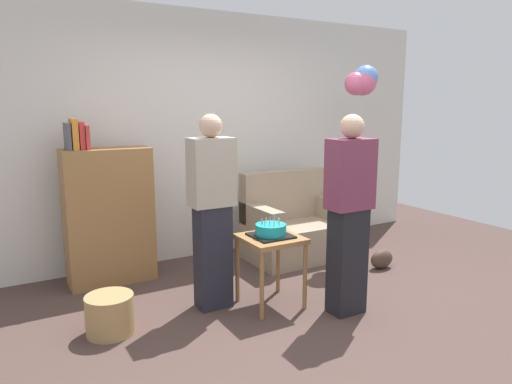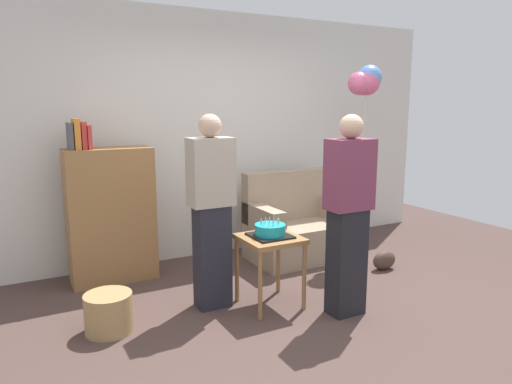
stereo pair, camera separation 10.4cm
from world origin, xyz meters
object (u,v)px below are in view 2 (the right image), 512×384
(birthday_cake, at_px, (270,231))
(balloon_bunch, at_px, (365,82))
(couch, at_px, (297,228))
(person_blowing_candles, at_px, (212,211))
(bookshelf, at_px, (110,214))
(handbag, at_px, (384,260))
(wicker_basket, at_px, (109,313))
(person_holding_cake, at_px, (348,215))
(side_table, at_px, (270,247))

(birthday_cake, xyz_separation_m, balloon_bunch, (1.65, 0.79, 1.29))
(couch, xyz_separation_m, person_blowing_candles, (-1.35, -0.76, 0.49))
(bookshelf, bearing_deg, handbag, -22.41)
(couch, distance_m, wicker_basket, 2.38)
(birthday_cake, distance_m, wicker_basket, 1.42)
(person_holding_cake, bearing_deg, balloon_bunch, -114.57)
(person_holding_cake, height_order, handbag, person_holding_cake)
(person_blowing_candles, height_order, person_holding_cake, same)
(birthday_cake, relative_size, wicker_basket, 0.89)
(person_holding_cake, distance_m, balloon_bunch, 2.03)
(person_blowing_candles, relative_size, wicker_basket, 4.53)
(couch, bearing_deg, birthday_cake, -133.13)
(bookshelf, relative_size, wicker_basket, 4.38)
(birthday_cake, bearing_deg, person_holding_cake, -42.17)
(person_blowing_candles, xyz_separation_m, wicker_basket, (-0.88, -0.06, -0.68))
(side_table, height_order, balloon_bunch, balloon_bunch)
(person_blowing_candles, bearing_deg, side_table, -7.82)
(person_blowing_candles, xyz_separation_m, person_holding_cake, (0.91, -0.65, 0.00))
(person_blowing_candles, relative_size, person_holding_cake, 1.00)
(person_blowing_candles, bearing_deg, birthday_cake, -7.82)
(bookshelf, xyz_separation_m, balloon_bunch, (2.71, -0.46, 1.28))
(birthday_cake, bearing_deg, handbag, 7.45)
(bookshelf, height_order, balloon_bunch, balloon_bunch)
(birthday_cake, bearing_deg, person_blowing_candles, 153.19)
(wicker_basket, bearing_deg, side_table, -7.10)
(side_table, distance_m, person_holding_cake, 0.71)
(person_blowing_candles, bearing_deg, handbag, 18.25)
(handbag, height_order, balloon_bunch, balloon_bunch)
(person_holding_cake, distance_m, handbag, 1.40)
(balloon_bunch, bearing_deg, bookshelf, 170.37)
(couch, height_order, person_holding_cake, person_holding_cake)
(wicker_basket, distance_m, handbag, 2.81)
(side_table, xyz_separation_m, birthday_cake, (0.00, -0.00, 0.14))
(couch, xyz_separation_m, person_holding_cake, (-0.44, -1.41, 0.49))
(wicker_basket, xyz_separation_m, handbag, (2.81, 0.03, -0.05))
(person_blowing_candles, relative_size, balloon_bunch, 0.77)
(person_holding_cake, relative_size, wicker_basket, 4.53)
(couch, relative_size, person_holding_cake, 0.67)
(couch, bearing_deg, person_holding_cake, -107.53)
(side_table, bearing_deg, handbag, 7.45)
(birthday_cake, xyz_separation_m, person_blowing_candles, (-0.44, 0.22, 0.17))
(birthday_cake, xyz_separation_m, wicker_basket, (-1.32, 0.16, -0.51))
(side_table, bearing_deg, bookshelf, 130.27)
(wicker_basket, height_order, handbag, wicker_basket)
(bookshelf, height_order, birthday_cake, bookshelf)
(couch, bearing_deg, handbag, -53.61)
(birthday_cake, relative_size, balloon_bunch, 0.15)
(person_blowing_candles, height_order, handbag, person_blowing_candles)
(birthday_cake, bearing_deg, side_table, 96.68)
(couch, relative_size, birthday_cake, 3.44)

